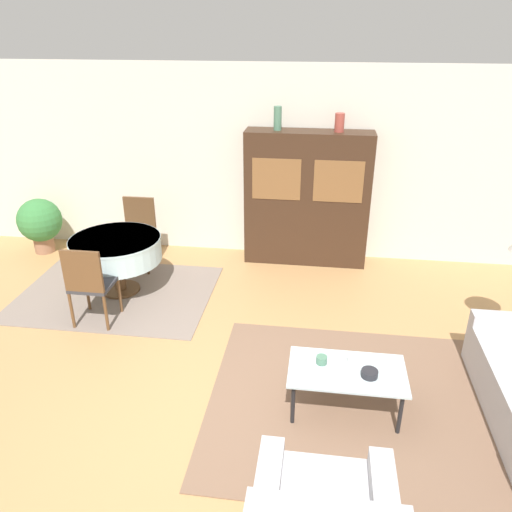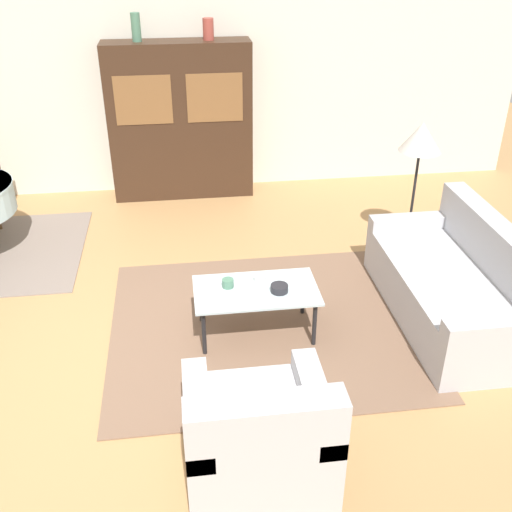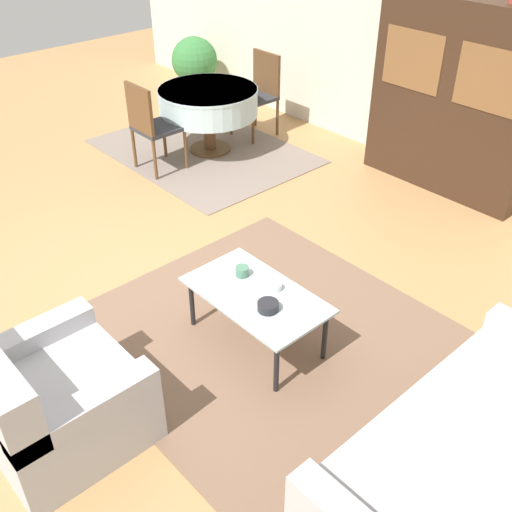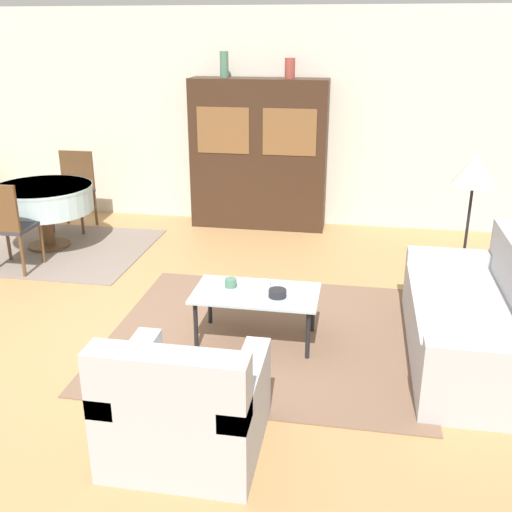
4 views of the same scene
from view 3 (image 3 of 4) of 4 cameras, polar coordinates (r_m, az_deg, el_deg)
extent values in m
plane|color=tan|center=(5.00, -11.34, -2.79)|extent=(14.00, 14.00, 0.00)
cube|color=beige|center=(6.76, 15.53, 19.40)|extent=(10.00, 0.06, 2.70)
cube|color=brown|center=(4.40, 1.62, -8.01)|extent=(2.61, 2.32, 0.01)
cube|color=gray|center=(7.19, -5.01, 9.93)|extent=(2.43, 1.79, 0.01)
cube|color=#B2B2B7|center=(3.59, 19.83, -18.45)|extent=(0.92, 1.91, 0.45)
cube|color=#B2B2B7|center=(3.85, -17.96, -13.39)|extent=(0.89, 0.86, 0.44)
cube|color=#B2B2B7|center=(3.92, -21.11, -7.42)|extent=(0.16, 0.86, 0.12)
cube|color=#B2B2B7|center=(3.41, -15.96, -13.81)|extent=(0.16, 0.86, 0.12)
cylinder|color=black|center=(4.42, -6.13, -4.43)|extent=(0.04, 0.04, 0.41)
cylinder|color=black|center=(3.90, 1.96, -10.59)|extent=(0.04, 0.04, 0.41)
cylinder|color=black|center=(4.64, -1.62, -2.07)|extent=(0.04, 0.04, 0.41)
cylinder|color=black|center=(4.15, 6.56, -7.52)|extent=(0.04, 0.04, 0.41)
cube|color=silver|center=(4.12, 0.00, -3.70)|extent=(1.02, 0.58, 0.02)
cube|color=#382316|center=(6.35, 18.45, 14.02)|extent=(1.71, 0.41, 1.87)
cube|color=brown|center=(6.28, 14.68, 17.60)|extent=(0.65, 0.01, 0.56)
cube|color=brown|center=(5.89, 21.35, 15.32)|extent=(0.65, 0.01, 0.56)
cylinder|color=brown|center=(7.20, -4.36, 10.17)|extent=(0.48, 0.48, 0.03)
cylinder|color=brown|center=(7.12, -4.44, 11.66)|extent=(0.14, 0.14, 0.43)
cylinder|color=silver|center=(6.99, -4.57, 14.43)|extent=(1.12, 1.12, 0.30)
cylinder|color=silver|center=(6.94, -4.62, 15.48)|extent=(1.13, 1.13, 0.03)
cylinder|color=brown|center=(7.01, -8.71, 11.01)|extent=(0.04, 0.04, 0.44)
cylinder|color=brown|center=(6.70, -6.71, 10.05)|extent=(0.04, 0.04, 0.44)
cylinder|color=brown|center=(6.82, -11.53, 10.02)|extent=(0.04, 0.04, 0.44)
cylinder|color=brown|center=(6.50, -9.60, 9.00)|extent=(0.04, 0.04, 0.44)
cube|color=#333338|center=(6.66, -9.33, 11.93)|extent=(0.44, 0.44, 0.04)
cube|color=brown|center=(6.47, -11.05, 13.58)|extent=(0.44, 0.04, 0.49)
cylinder|color=brown|center=(7.27, -0.29, 12.28)|extent=(0.04, 0.04, 0.44)
cylinder|color=brown|center=(7.55, -2.40, 13.12)|extent=(0.04, 0.04, 0.44)
cylinder|color=brown|center=(7.53, 2.06, 13.05)|extent=(0.04, 0.04, 0.44)
cylinder|color=brown|center=(7.80, -0.06, 13.86)|extent=(0.04, 0.04, 0.44)
cube|color=#333338|center=(7.45, -0.18, 14.83)|extent=(0.44, 0.44, 0.04)
cube|color=brown|center=(7.49, 1.01, 17.07)|extent=(0.44, 0.04, 0.49)
cylinder|color=#4C7A60|center=(4.26, -1.32, -1.46)|extent=(0.10, 0.10, 0.07)
cylinder|color=#232328|center=(3.96, 1.16, -4.80)|extent=(0.14, 0.14, 0.06)
cylinder|color=white|center=(4.14, 1.78, -2.92)|extent=(0.10, 0.10, 0.05)
cylinder|color=#93664C|center=(8.95, -5.73, 15.66)|extent=(0.29, 0.29, 0.24)
sphere|color=#387A3D|center=(8.83, -5.88, 18.05)|extent=(0.64, 0.64, 0.64)
camera|label=1|loc=(3.05, -74.67, 14.80)|focal=35.00mm
camera|label=2|loc=(3.52, -78.45, 9.71)|focal=42.00mm
camera|label=4|loc=(2.77, -87.65, -12.23)|focal=42.00mm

